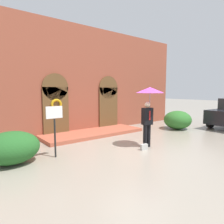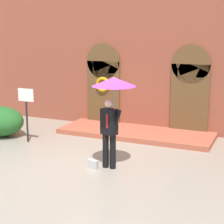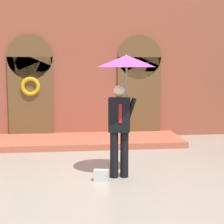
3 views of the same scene
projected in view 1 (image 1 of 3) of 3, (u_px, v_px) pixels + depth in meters
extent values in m
plane|color=gray|center=(136.00, 148.00, 7.76)|extent=(80.00, 80.00, 0.00)
cube|color=brown|center=(81.00, 80.00, 10.74)|extent=(14.00, 0.50, 5.60)
cube|color=brown|center=(56.00, 112.00, 9.71)|extent=(1.30, 0.08, 2.40)
cylinder|color=brown|center=(55.00, 87.00, 9.58)|extent=(1.30, 0.08, 1.30)
cube|color=brown|center=(108.00, 108.00, 11.67)|extent=(1.30, 0.08, 2.40)
cylinder|color=brown|center=(108.00, 88.00, 11.54)|extent=(1.30, 0.08, 1.30)
torus|color=#C69314|center=(56.00, 105.00, 9.61)|extent=(0.56, 0.12, 0.56)
cube|color=#AA523A|center=(94.00, 133.00, 10.14)|extent=(5.20, 1.80, 0.16)
cylinder|color=black|center=(145.00, 136.00, 7.82)|extent=(0.16, 0.16, 0.90)
cylinder|color=black|center=(149.00, 135.00, 7.94)|extent=(0.16, 0.16, 0.90)
cube|color=black|center=(147.00, 116.00, 7.80)|extent=(0.44, 0.32, 0.66)
cube|color=#A51919|center=(150.00, 116.00, 7.69)|extent=(0.06, 0.02, 0.36)
sphere|color=beige|center=(147.00, 105.00, 7.75)|extent=(0.22, 0.22, 0.22)
cylinder|color=black|center=(151.00, 113.00, 7.92)|extent=(0.22, 0.09, 0.46)
cylinder|color=gray|center=(150.00, 105.00, 7.83)|extent=(0.02, 0.02, 0.98)
cone|color=#992893|center=(150.00, 90.00, 7.77)|extent=(1.10, 1.10, 0.22)
cone|color=white|center=(150.00, 90.00, 7.76)|extent=(0.61, 0.61, 0.20)
cube|color=#B7B7B2|center=(144.00, 147.00, 7.53)|extent=(0.30, 0.17, 0.22)
cylinder|color=black|center=(55.00, 138.00, 6.65)|extent=(0.06, 0.06, 1.30)
cube|color=white|center=(54.00, 112.00, 6.56)|extent=(0.56, 0.03, 0.40)
ellipsoid|color=#235B23|center=(11.00, 148.00, 6.06)|extent=(1.67, 1.35, 1.00)
ellipsoid|color=#2D6B28|center=(178.00, 120.00, 11.58)|extent=(1.61, 1.53, 1.06)
cylinder|color=black|center=(210.00, 122.00, 11.95)|extent=(0.66, 0.27, 0.64)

